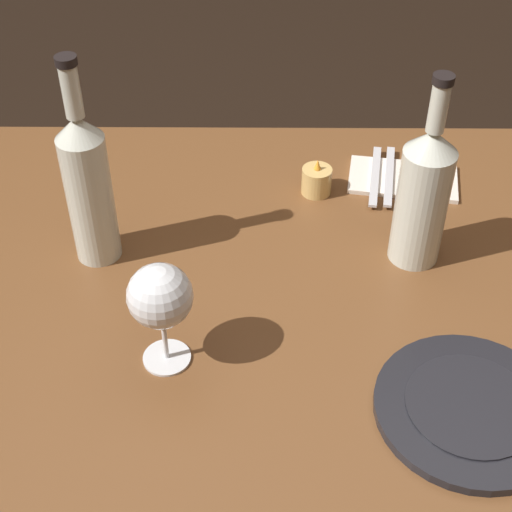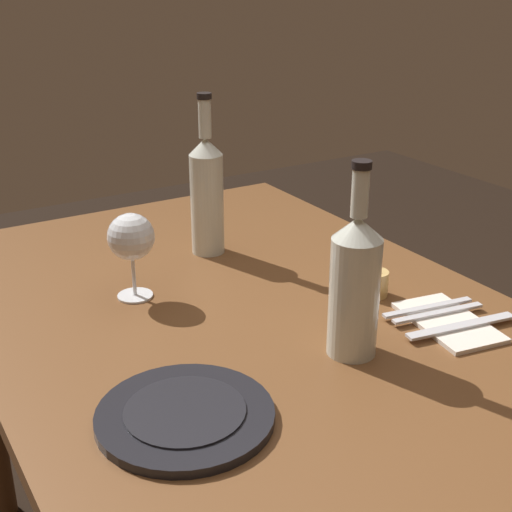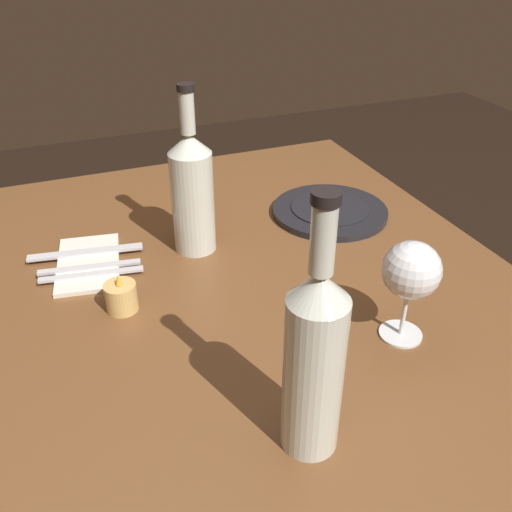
% 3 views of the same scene
% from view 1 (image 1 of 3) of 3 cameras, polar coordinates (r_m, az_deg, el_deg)
% --- Properties ---
extents(dining_table, '(1.30, 0.90, 0.74)m').
position_cam_1_polar(dining_table, '(1.22, 1.27, -5.31)').
color(dining_table, brown).
rests_on(dining_table, ground).
extents(wine_glass_left, '(0.09, 0.09, 0.16)m').
position_cam_1_polar(wine_glass_left, '(0.98, -7.14, -3.11)').
color(wine_glass_left, white).
rests_on(wine_glass_left, dining_table).
extents(wine_bottle, '(0.07, 0.07, 0.34)m').
position_cam_1_polar(wine_bottle, '(1.16, -12.38, 5.17)').
color(wine_bottle, silver).
rests_on(wine_bottle, dining_table).
extents(wine_bottle_second, '(0.08, 0.08, 0.31)m').
position_cam_1_polar(wine_bottle_second, '(1.16, 12.32, 4.55)').
color(wine_bottle_second, silver).
rests_on(wine_bottle_second, dining_table).
extents(votive_candle, '(0.05, 0.05, 0.07)m').
position_cam_1_polar(votive_candle, '(1.33, 4.52, 5.55)').
color(votive_candle, '#DBB266').
rests_on(votive_candle, dining_table).
extents(dinner_plate, '(0.25, 0.25, 0.02)m').
position_cam_1_polar(dinner_plate, '(1.03, 15.61, -10.86)').
color(dinner_plate, black).
rests_on(dinner_plate, dining_table).
extents(folded_napkin, '(0.20, 0.14, 0.01)m').
position_cam_1_polar(folded_napkin, '(1.39, 10.86, 5.65)').
color(folded_napkin, silver).
rests_on(folded_napkin, dining_table).
extents(fork_inner, '(0.04, 0.18, 0.00)m').
position_cam_1_polar(fork_inner, '(1.38, 9.87, 5.89)').
color(fork_inner, silver).
rests_on(fork_inner, folded_napkin).
extents(fork_outer, '(0.04, 0.18, 0.00)m').
position_cam_1_polar(fork_outer, '(1.38, 8.85, 5.91)').
color(fork_outer, silver).
rests_on(fork_outer, folded_napkin).
extents(table_knife, '(0.05, 0.21, 0.00)m').
position_cam_1_polar(table_knife, '(1.39, 12.11, 5.84)').
color(table_knife, silver).
rests_on(table_knife, folded_napkin).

